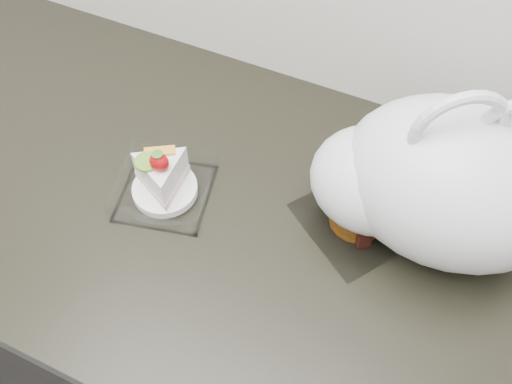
% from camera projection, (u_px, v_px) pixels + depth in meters
% --- Properties ---
extents(counter, '(2.04, 0.64, 0.90)m').
position_uv_depth(counter, '(175.00, 296.00, 1.28)').
color(counter, black).
rests_on(counter, ground).
extents(cake_tray, '(0.17, 0.17, 0.11)m').
position_uv_depth(cake_tray, '(163.00, 182.00, 0.87)').
color(cake_tray, white).
rests_on(cake_tray, counter).
extents(mooncake_wrap, '(0.22, 0.21, 0.04)m').
position_uv_depth(mooncake_wrap, '(357.00, 216.00, 0.85)').
color(mooncake_wrap, white).
rests_on(mooncake_wrap, counter).
extents(plastic_bag, '(0.40, 0.34, 0.28)m').
position_uv_depth(plastic_bag, '(435.00, 182.00, 0.77)').
color(plastic_bag, silver).
rests_on(plastic_bag, counter).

